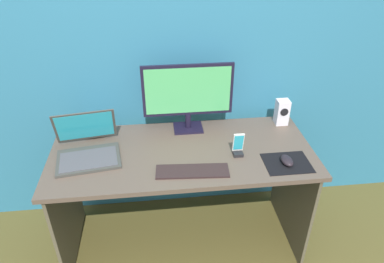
# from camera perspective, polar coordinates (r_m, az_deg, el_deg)

# --- Properties ---
(ground_plane) EXTENTS (8.00, 8.00, 0.00)m
(ground_plane) POSITION_cam_1_polar(r_m,az_deg,el_deg) (2.53, -1.34, -16.83)
(ground_plane) COLOR brown
(wall_back) EXTENTS (6.00, 0.04, 2.50)m
(wall_back) POSITION_cam_1_polar(r_m,az_deg,el_deg) (2.19, -2.82, 14.55)
(wall_back) COLOR teal
(wall_back) RESTS_ON ground_plane
(desk) EXTENTS (1.50, 0.66, 0.73)m
(desk) POSITION_cam_1_polar(r_m,az_deg,el_deg) (2.13, -1.54, -6.36)
(desk) COLOR brown
(desk) RESTS_ON ground_plane
(monitor) EXTENTS (0.54, 0.14, 0.43)m
(monitor) POSITION_cam_1_polar(r_m,az_deg,el_deg) (2.12, -0.67, 6.03)
(monitor) COLOR black
(monitor) RESTS_ON desk
(speaker_right) EXTENTS (0.08, 0.08, 0.16)m
(speaker_right) POSITION_cam_1_polar(r_m,az_deg,el_deg) (2.33, 14.25, 3.05)
(speaker_right) COLOR silver
(speaker_right) RESTS_ON desk
(laptop) EXTENTS (0.38, 0.37, 0.24)m
(laptop) POSITION_cam_1_polar(r_m,az_deg,el_deg) (2.06, -16.43, -2.53)
(laptop) COLOR #3C3C37
(laptop) RESTS_ON desk
(fishbowl) EXTENTS (0.15, 0.15, 0.15)m
(fishbowl) POSITION_cam_1_polar(r_m,az_deg,el_deg) (2.23, -15.33, 1.14)
(fishbowl) COLOR silver
(fishbowl) RESTS_ON desk
(keyboard_external) EXTENTS (0.39, 0.14, 0.01)m
(keyboard_external) POSITION_cam_1_polar(r_m,az_deg,el_deg) (1.88, 0.07, -6.37)
(keyboard_external) COLOR black
(keyboard_external) RESTS_ON desk
(mousepad) EXTENTS (0.25, 0.20, 0.00)m
(mousepad) POSITION_cam_1_polar(r_m,az_deg,el_deg) (2.01, 15.00, -4.91)
(mousepad) COLOR black
(mousepad) RESTS_ON desk
(mouse) EXTENTS (0.07, 0.10, 0.04)m
(mouse) POSITION_cam_1_polar(r_m,az_deg,el_deg) (1.99, 15.00, -4.53)
(mouse) COLOR black
(mouse) RESTS_ON mousepad
(phone_in_dock) EXTENTS (0.06, 0.05, 0.14)m
(phone_in_dock) POSITION_cam_1_polar(r_m,az_deg,el_deg) (2.00, 7.41, -2.54)
(phone_in_dock) COLOR black
(phone_in_dock) RESTS_ON desk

